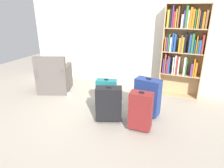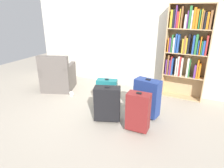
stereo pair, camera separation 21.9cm
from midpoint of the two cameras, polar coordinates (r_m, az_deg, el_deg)
The scene contains 9 objects.
ground_plane at distance 3.91m, azimuth -2.78°, elevation -8.09°, with size 9.63×9.63×0.00m, color #9E9384.
back_wall at distance 4.97m, azimuth 6.65°, elevation 13.96°, with size 5.50×0.10×2.60m, color beige.
bookshelf at distance 4.52m, azimuth 22.10°, elevation 9.81°, with size 0.87×0.26×2.00m.
armchair at distance 5.00m, azimuth -14.08°, elevation 1.91°, with size 0.91×0.91×0.90m.
mug at distance 4.65m, azimuth -10.32°, elevation -2.82°, with size 0.12×0.08×0.10m.
suitcase_navy_blue at distance 3.66m, azimuth 11.72°, elevation -3.86°, with size 0.49×0.30×0.75m.
suitcase_black at distance 3.46m, azimuth 0.44°, elevation -5.65°, with size 0.50×0.37×0.67m.
suitcase_teal at distance 4.03m, azimuth 0.09°, elevation -2.29°, with size 0.44×0.30×0.58m.
suitcase_dark_red at distance 3.22m, azimuth 9.47°, elevation -7.87°, with size 0.37×0.23×0.69m.
Camera 2 is at (1.79, -2.92, 1.91)m, focal length 31.75 mm.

